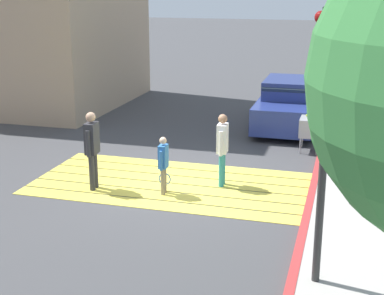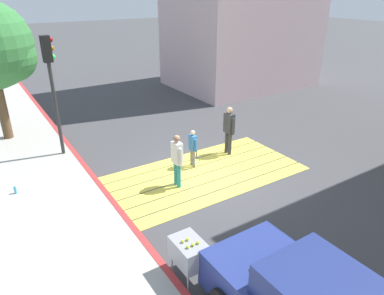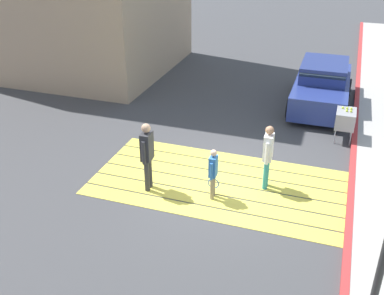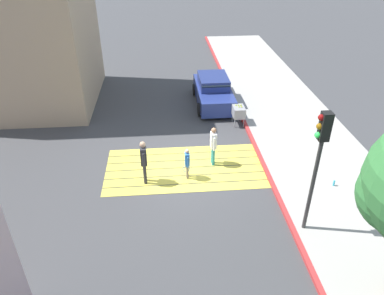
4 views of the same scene
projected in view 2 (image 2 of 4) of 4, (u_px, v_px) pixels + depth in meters
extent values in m
plane|color=#424244|center=(205.00, 174.00, 11.67)|extent=(120.00, 120.00, 0.00)
cube|color=#EAD64C|center=(231.00, 192.00, 10.61)|extent=(6.40, 0.50, 0.01)
cube|color=#EAD64C|center=(220.00, 184.00, 11.04)|extent=(6.40, 0.50, 0.01)
cube|color=#EAD64C|center=(210.00, 177.00, 11.46)|extent=(6.40, 0.50, 0.01)
cube|color=#EAD64C|center=(201.00, 170.00, 11.88)|extent=(6.40, 0.50, 0.01)
cube|color=#EAD64C|center=(192.00, 164.00, 12.30)|extent=(6.40, 0.50, 0.01)
cube|color=#EAD64C|center=(184.00, 158.00, 12.72)|extent=(6.40, 0.50, 0.01)
cube|color=#ADA8A0|center=(23.00, 229.00, 8.90)|extent=(4.80, 40.00, 0.12)
cube|color=#BC3333|center=(112.00, 201.00, 10.05)|extent=(0.16, 40.00, 0.13)
cube|color=#1E2833|center=(286.00, 267.00, 6.09)|extent=(1.48, 0.34, 0.49)
cylinder|color=black|center=(291.00, 267.00, 7.32)|extent=(0.22, 0.66, 0.66)
cylinder|color=#2D2D2D|center=(57.00, 112.00, 12.18)|extent=(0.12, 0.12, 3.40)
cube|color=black|center=(46.00, 49.00, 11.30)|extent=(0.28, 0.28, 0.84)
sphere|color=maroon|center=(50.00, 40.00, 11.26)|extent=(0.18, 0.18, 0.18)
sphere|color=#956310|center=(51.00, 48.00, 11.37)|extent=(0.18, 0.18, 0.18)
sphere|color=#35FF59|center=(53.00, 57.00, 11.49)|extent=(0.18, 0.18, 0.18)
cylinder|color=brown|center=(3.00, 109.00, 13.69)|extent=(0.36, 0.36, 2.60)
sphere|color=#387F3D|center=(9.00, 56.00, 12.92)|extent=(1.92, 1.92, 1.92)
cube|color=#99999E|center=(189.00, 252.00, 7.20)|extent=(0.56, 0.80, 0.50)
cylinder|color=#99999E|center=(190.00, 257.00, 7.75)|extent=(0.04, 0.04, 0.45)
cylinder|color=#99999E|center=(172.00, 264.00, 7.53)|extent=(0.04, 0.04, 0.45)
cylinder|color=#99999E|center=(206.00, 275.00, 7.26)|extent=(0.04, 0.04, 0.45)
cylinder|color=#99999E|center=(188.00, 284.00, 7.04)|extent=(0.04, 0.04, 0.45)
sphere|color=#CCE033|center=(188.00, 247.00, 6.91)|extent=(0.07, 0.07, 0.07)
sphere|color=#CCE033|center=(193.00, 245.00, 6.97)|extent=(0.07, 0.07, 0.07)
sphere|color=#CCE033|center=(198.00, 243.00, 7.02)|extent=(0.07, 0.07, 0.07)
sphere|color=#CCE033|center=(182.00, 241.00, 7.06)|extent=(0.07, 0.07, 0.07)
sphere|color=#CCE033|center=(188.00, 239.00, 7.12)|extent=(0.07, 0.07, 0.07)
cylinder|color=#33A5BF|center=(15.00, 190.00, 10.28)|extent=(0.07, 0.07, 0.22)
cylinder|color=teal|center=(176.00, 173.00, 10.84)|extent=(0.12, 0.12, 0.80)
cylinder|color=teal|center=(179.00, 176.00, 10.71)|extent=(0.12, 0.12, 0.80)
cube|color=white|center=(177.00, 153.00, 10.47)|extent=(0.23, 0.36, 0.67)
sphere|color=#9E7051|center=(177.00, 139.00, 10.28)|extent=(0.21, 0.21, 0.21)
cylinder|color=white|center=(173.00, 152.00, 10.65)|extent=(0.09, 0.09, 0.57)
cylinder|color=white|center=(181.00, 157.00, 10.35)|extent=(0.09, 0.09, 0.57)
cylinder|color=#333338|center=(227.00, 142.00, 12.97)|extent=(0.13, 0.13, 0.85)
cylinder|color=#333338|center=(230.00, 144.00, 12.83)|extent=(0.13, 0.13, 0.85)
cube|color=#333338|center=(229.00, 123.00, 12.58)|extent=(0.25, 0.38, 0.71)
sphere|color=tan|center=(230.00, 110.00, 12.38)|extent=(0.22, 0.22, 0.22)
cylinder|color=#333338|center=(225.00, 123.00, 12.77)|extent=(0.09, 0.09, 0.60)
cylinder|color=#333338|center=(233.00, 127.00, 12.45)|extent=(0.09, 0.09, 0.60)
cylinder|color=gray|center=(192.00, 157.00, 12.10)|extent=(0.09, 0.09, 0.62)
cylinder|color=gray|center=(194.00, 159.00, 11.99)|extent=(0.09, 0.09, 0.62)
cube|color=#3372BF|center=(193.00, 143.00, 11.81)|extent=(0.18, 0.28, 0.52)
sphere|color=beige|center=(193.00, 133.00, 11.66)|extent=(0.16, 0.16, 0.16)
cylinder|color=#3372BF|center=(190.00, 142.00, 11.96)|extent=(0.07, 0.07, 0.44)
cylinder|color=#3372BF|center=(196.00, 146.00, 11.71)|extent=(0.07, 0.07, 0.44)
cylinder|color=black|center=(197.00, 154.00, 11.83)|extent=(0.03, 0.03, 0.28)
torus|color=blue|center=(197.00, 160.00, 11.93)|extent=(0.28, 0.03, 0.28)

